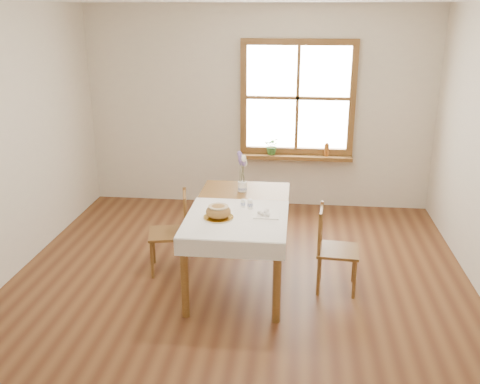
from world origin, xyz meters
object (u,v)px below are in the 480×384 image
object	(u,v)px
bread_plate	(218,218)
flower_vase	(242,187)
chair_left	(168,232)
chair_right	(338,249)
dining_table	(240,215)

from	to	relation	value
bread_plate	flower_vase	bearing A→B (deg)	80.33
chair_left	chair_right	size ratio (longest dim) A/B	1.02
dining_table	bread_plate	xyz separation A→B (m)	(-0.16, -0.33, 0.10)
dining_table	bread_plate	distance (m)	0.38
chair_left	bread_plate	bearing A→B (deg)	40.17
flower_vase	dining_table	bearing A→B (deg)	-86.80
bread_plate	chair_left	bearing A→B (deg)	142.88
chair_right	chair_left	bearing A→B (deg)	87.43
chair_right	bread_plate	bearing A→B (deg)	106.44
bread_plate	flower_vase	xyz separation A→B (m)	(0.13, 0.77, 0.03)
bread_plate	dining_table	bearing A→B (deg)	64.75
chair_left	bread_plate	size ratio (longest dim) A/B	3.16
chair_left	bread_plate	xyz separation A→B (m)	(0.58, -0.44, 0.35)
dining_table	chair_right	world-z (taller)	chair_right
chair_left	bread_plate	world-z (taller)	chair_left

